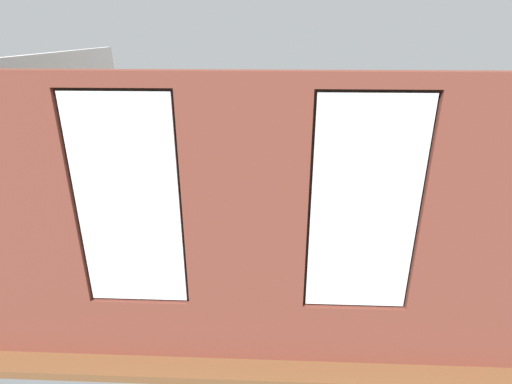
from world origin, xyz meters
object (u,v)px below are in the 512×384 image
(media_console, at_px, (103,215))
(couch_left, at_px, (412,238))
(remote_gray, at_px, (277,214))
(coffee_table, at_px, (258,220))
(potted_plant_mid_room_small, at_px, (282,199))
(papasan_chair, at_px, (211,181))
(potted_plant_near_tv, at_px, (110,216))
(potted_plant_foreground_right, at_px, (145,166))
(candle_jar, at_px, (263,218))
(potted_plant_between_couches, at_px, (320,272))
(potted_plant_beside_window_right, at_px, (84,267))
(tv_flatscreen, at_px, (98,183))
(potted_plant_corner_far_left, at_px, (475,286))
(cup_ceramic, at_px, (249,212))
(potted_plant_by_left_couch, at_px, (368,199))
(potted_plant_corner_near_left, at_px, (383,173))
(couch_by_window, at_px, (212,295))

(media_console, bearing_deg, couch_left, 171.78)
(remote_gray, xyz_separation_m, media_console, (3.26, -0.19, -0.19))
(coffee_table, height_order, potted_plant_mid_room_small, potted_plant_mid_room_small)
(papasan_chair, distance_m, potted_plant_near_tv, 2.66)
(remote_gray, relative_size, potted_plant_foreground_right, 0.17)
(candle_jar, relative_size, remote_gray, 0.57)
(potted_plant_mid_room_small, height_order, potted_plant_between_couches, potted_plant_between_couches)
(potted_plant_beside_window_right, height_order, potted_plant_near_tv, potted_plant_near_tv)
(candle_jar, height_order, remote_gray, candle_jar)
(tv_flatscreen, height_order, potted_plant_near_tv, potted_plant_near_tv)
(potted_plant_beside_window_right, height_order, potted_plant_mid_room_small, potted_plant_beside_window_right)
(potted_plant_mid_room_small, height_order, potted_plant_corner_far_left, potted_plant_corner_far_left)
(cup_ceramic, xyz_separation_m, tv_flatscreen, (2.77, -0.23, 0.42))
(tv_flatscreen, bearing_deg, potted_plant_foreground_right, -99.65)
(tv_flatscreen, xyz_separation_m, potted_plant_by_left_couch, (-5.06, -0.68, -0.51))
(couch_left, relative_size, remote_gray, 12.35)
(potted_plant_by_left_couch, distance_m, potted_plant_near_tv, 4.79)
(potted_plant_by_left_couch, height_order, potted_plant_foreground_right, potted_plant_foreground_right)
(couch_left, xyz_separation_m, potted_plant_beside_window_right, (4.60, 1.73, 0.43))
(couch_left, distance_m, potted_plant_by_left_couch, 1.52)
(media_console, bearing_deg, remote_gray, 176.66)
(couch_left, xyz_separation_m, potted_plant_foreground_right, (5.16, -2.56, 0.33))
(potted_plant_corner_near_left, distance_m, potted_plant_near_tv, 5.75)
(potted_plant_corner_near_left, relative_size, potted_plant_mid_room_small, 1.83)
(papasan_chair, height_order, potted_plant_beside_window_right, potted_plant_beside_window_right)
(cup_ceramic, distance_m, potted_plant_mid_room_small, 1.04)
(couch_by_window, bearing_deg, potted_plant_by_left_couch, -130.47)
(couch_left, height_order, coffee_table, couch_left)
(media_console, relative_size, potted_plant_by_left_couch, 1.59)
(candle_jar, height_order, media_console, candle_jar)
(tv_flatscreen, distance_m, potted_plant_by_left_couch, 5.13)
(remote_gray, xyz_separation_m, potted_plant_foreground_right, (2.96, -1.96, 0.22))
(potted_plant_corner_near_left, bearing_deg, potted_plant_mid_room_small, 27.89)
(candle_jar, distance_m, remote_gray, 0.36)
(remote_gray, bearing_deg, potted_plant_between_couches, 156.79)
(potted_plant_beside_window_right, distance_m, potted_plant_foreground_right, 4.32)
(potted_plant_near_tv, bearing_deg, couch_left, -178.44)
(candle_jar, xyz_separation_m, potted_plant_mid_room_small, (-0.35, -1.08, -0.09))
(potted_plant_corner_near_left, bearing_deg, media_console, 17.91)
(potted_plant_between_couches, bearing_deg, potted_plant_beside_window_right, 2.96)
(couch_by_window, distance_m, media_console, 3.42)
(potted_plant_mid_room_small, bearing_deg, remote_gray, 82.73)
(potted_plant_beside_window_right, bearing_deg, potted_plant_between_couches, -177.04)
(potted_plant_beside_window_right, relative_size, potted_plant_between_couches, 0.96)
(couch_by_window, bearing_deg, media_console, -44.87)
(cup_ceramic, relative_size, media_console, 0.10)
(candle_jar, distance_m, potted_plant_foreground_right, 3.52)
(tv_flatscreen, height_order, potted_plant_between_couches, potted_plant_between_couches)
(coffee_table, bearing_deg, papasan_chair, -58.10)
(couch_by_window, xyz_separation_m, tv_flatscreen, (2.43, -2.42, 0.57))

